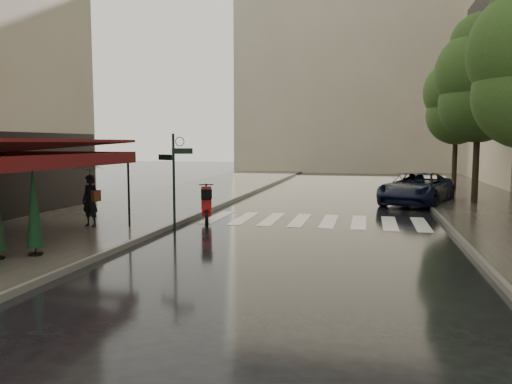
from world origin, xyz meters
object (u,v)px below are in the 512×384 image
at_px(pedestrian_with_umbrella, 90,176).
at_px(scooter, 206,206).
at_px(parasol_front, 34,207).
at_px(parked_car, 416,188).

distance_m(pedestrian_with_umbrella, scooter, 4.05).
height_order(pedestrian_with_umbrella, parasol_front, pedestrian_with_umbrella).
bearing_deg(parked_car, parasol_front, -106.05).
height_order(parked_car, parasol_front, parasol_front).
distance_m(pedestrian_with_umbrella, parked_car, 14.44).
bearing_deg(scooter, parasol_front, -128.19).
bearing_deg(parasol_front, parked_car, 53.77).
xyz_separation_m(pedestrian_with_umbrella, scooter, (3.18, 2.22, -1.15)).
bearing_deg(parked_car, pedestrian_with_umbrella, -118.85).
distance_m(parked_car, parasol_front, 16.76).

